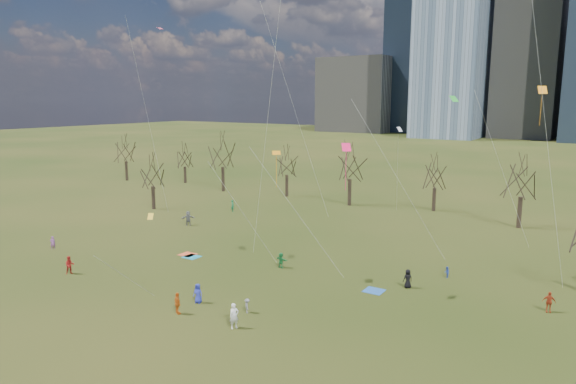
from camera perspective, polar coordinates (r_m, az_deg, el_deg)
The scene contains 19 objects.
ground at distance 42.63m, azimuth -8.98°, elevation -11.75°, with size 500.00×500.00×0.00m, color black.
downtown_skyline at distance 242.73m, azimuth 26.79°, elevation 14.67°, with size 212.50×78.00×118.00m.
bare_tree_row at distance 72.29m, azimuth 10.87°, elevation 2.31°, with size 113.04×29.80×9.50m.
blanket_teal at distance 53.76m, azimuth -10.66°, elevation -7.09°, with size 1.60×1.50×0.03m, color teal.
blanket_navy at distance 44.54m, azimuth 9.53°, elevation -10.77°, with size 1.60×1.50×0.03m, color #2253A1.
blanket_crimson at distance 54.64m, azimuth -11.09°, elevation -6.82°, with size 1.60×1.50×0.03m, color #D04E29.
person_0 at distance 41.89m, azimuth -9.99°, elevation -11.03°, with size 0.77×0.50×1.57m, color #2833B0.
person_1 at distance 37.21m, azimuth -6.00°, elevation -13.54°, with size 0.66×0.44×1.82m, color white.
person_2 at distance 51.78m, azimuth -23.10°, elevation -7.48°, with size 0.82×0.64×1.69m, color #A61917.
person_3 at distance 39.71m, azimuth -4.55°, elevation -12.48°, with size 0.72×0.42×1.12m, color slate.
person_4 at distance 40.13m, azimuth -12.18°, elevation -12.00°, with size 0.99×0.41×1.68m, color #D46317.
person_5 at distance 49.41m, azimuth -0.78°, elevation -7.58°, with size 1.39×0.44×1.50m, color #1B7938.
person_6 at distance 45.49m, azimuth 13.16°, elevation -9.36°, with size 0.80×0.52×1.64m, color black.
person_7 at distance 60.91m, azimuth -24.69°, elevation -5.13°, with size 0.51×0.34×1.41m, color #954E9D.
person_8 at distance 48.93m, azimuth 17.23°, elevation -8.51°, with size 0.51×0.40×1.05m, color #2A48B8.
person_10 at distance 44.25m, azimuth 27.00°, elevation -10.83°, with size 0.95×0.39×1.62m, color #A03116.
person_11 at distance 66.73m, azimuth -11.03°, elevation -2.88°, with size 1.73×0.55×1.87m, color slate.
person_13 at distance 74.01m, azimuth -6.17°, elevation -1.53°, with size 0.61×0.40×1.67m, color #1B7948.
kites_airborne at distance 47.89m, azimuth 6.76°, elevation 6.87°, with size 47.31×47.66×28.79m.
Camera 1 is at (26.66, -29.22, 15.89)m, focal length 32.00 mm.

